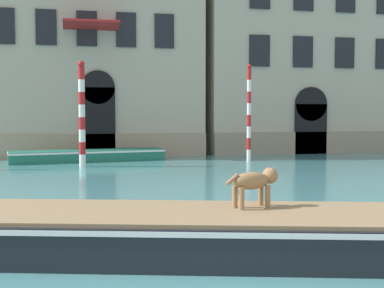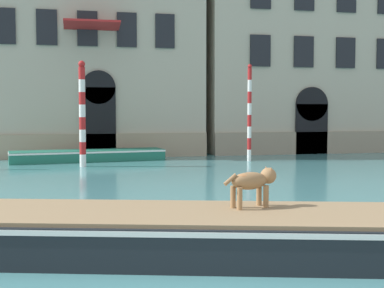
# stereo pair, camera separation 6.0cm
# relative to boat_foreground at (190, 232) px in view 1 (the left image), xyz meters

# --- Properties ---
(palazzo_left) EXTENTS (11.69, 7.40, 16.01)m
(palazzo_left) POSITION_rel_boat_foreground_xyz_m (-1.08, 20.88, 7.61)
(palazzo_left) COLOR #B2A893
(palazzo_left) RESTS_ON ground_plane
(boat_foreground) EXTENTS (9.31, 4.62, 0.70)m
(boat_foreground) POSITION_rel_boat_foreground_xyz_m (0.00, 0.00, 0.00)
(boat_foreground) COLOR black
(boat_foreground) RESTS_ON ground_plane
(dog_on_deck) EXTENTS (0.99, 0.46, 0.67)m
(dog_on_deck) POSITION_rel_boat_foreground_xyz_m (1.14, 0.12, 0.77)
(dog_on_deck) COLOR #997047
(dog_on_deck) RESTS_ON boat_foreground
(boat_moored_near_palazzo) EXTENTS (7.04, 2.44, 0.50)m
(boat_moored_near_palazzo) POSITION_rel_boat_foreground_xyz_m (-1.15, 16.34, -0.11)
(boat_moored_near_palazzo) COLOR #1E6651
(boat_moored_near_palazzo) RESTS_ON ground_plane
(mooring_pole_0) EXTENTS (0.27, 0.27, 4.33)m
(mooring_pole_0) POSITION_rel_boat_foreground_xyz_m (-1.43, 13.94, 1.81)
(mooring_pole_0) COLOR white
(mooring_pole_0) RESTS_ON ground_plane
(mooring_pole_2) EXTENTS (0.19, 0.19, 4.39)m
(mooring_pole_2) POSITION_rel_boat_foreground_xyz_m (6.00, 14.75, 1.83)
(mooring_pole_2) COLOR white
(mooring_pole_2) RESTS_ON ground_plane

